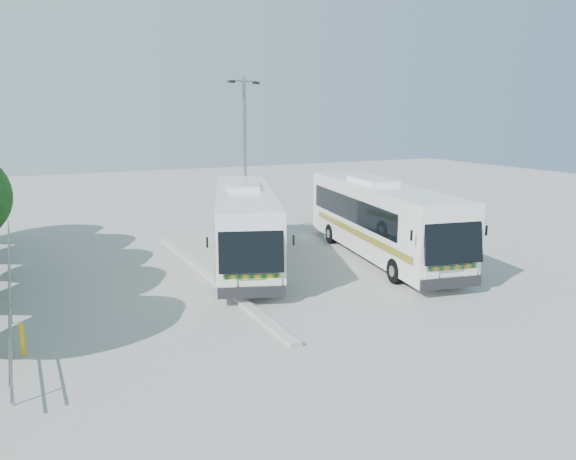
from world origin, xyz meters
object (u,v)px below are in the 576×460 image
coach_main (245,224)px  bollard (22,339)px  coach_adjacent (381,218)px  lamppost (245,150)px

coach_main → bollard: 11.82m
coach_adjacent → bollard: 16.74m
coach_main → lamppost: (2.30, 5.58, 3.00)m
coach_main → lamppost: size_ratio=1.42×
bollard → coach_main: bearing=34.6°
coach_main → coach_adjacent: 6.59m
lamppost → bollard: lamppost is taller
bollard → lamppost: bearing=45.7°
lamppost → bollard: (-11.95, -12.25, -4.42)m
coach_main → bollard: size_ratio=13.03×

